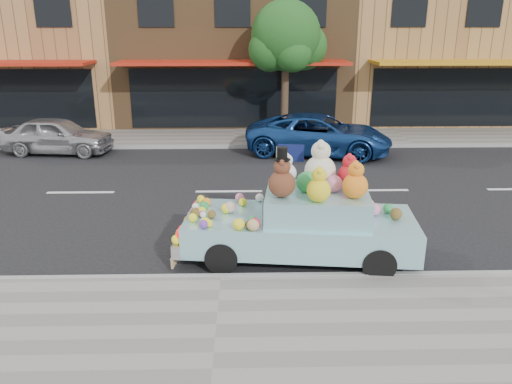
{
  "coord_description": "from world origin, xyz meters",
  "views": [
    {
      "loc": [
        0.44,
        -12.83,
        4.29
      ],
      "look_at": [
        0.65,
        -3.78,
        1.25
      ],
      "focal_mm": 35.0,
      "sensor_mm": 36.0,
      "label": 1
    }
  ],
  "objects_px": {
    "car_blue": "(319,135)",
    "art_car": "(302,219)",
    "car_silver": "(57,135)",
    "street_tree": "(286,42)"
  },
  "relations": [
    {
      "from": "car_silver",
      "to": "car_blue",
      "type": "relative_size",
      "value": 0.76
    },
    {
      "from": "street_tree",
      "to": "art_car",
      "type": "relative_size",
      "value": 1.12
    },
    {
      "from": "car_silver",
      "to": "car_blue",
      "type": "xyz_separation_m",
      "value": [
        9.1,
        -0.3,
        0.05
      ]
    },
    {
      "from": "car_silver",
      "to": "art_car",
      "type": "bearing_deg",
      "value": -131.43
    },
    {
      "from": "street_tree",
      "to": "car_blue",
      "type": "distance_m",
      "value": 4.02
    },
    {
      "from": "car_blue",
      "to": "art_car",
      "type": "bearing_deg",
      "value": -177.07
    },
    {
      "from": "car_silver",
      "to": "art_car",
      "type": "relative_size",
      "value": 0.81
    },
    {
      "from": "art_car",
      "to": "car_silver",
      "type": "bearing_deg",
      "value": 138.46
    },
    {
      "from": "car_blue",
      "to": "art_car",
      "type": "height_order",
      "value": "art_car"
    },
    {
      "from": "car_silver",
      "to": "art_car",
      "type": "height_order",
      "value": "art_car"
    }
  ]
}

